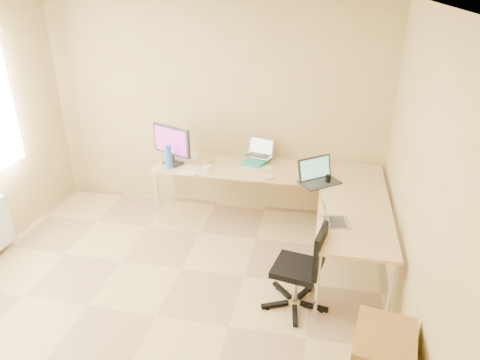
% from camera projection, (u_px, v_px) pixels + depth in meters
% --- Properties ---
extents(floor, '(4.50, 4.50, 0.00)m').
position_uv_depth(floor, '(156.00, 316.00, 3.97)').
color(floor, tan).
rests_on(floor, ground).
extents(ceiling, '(4.50, 4.50, 0.00)m').
position_uv_depth(ceiling, '(124.00, 7.00, 2.87)').
color(ceiling, white).
rests_on(ceiling, ground).
extents(wall_back, '(4.50, 0.00, 4.50)m').
position_uv_depth(wall_back, '(215.00, 108.00, 5.42)').
color(wall_back, tan).
rests_on(wall_back, ground).
extents(wall_right, '(0.00, 4.50, 4.50)m').
position_uv_depth(wall_right, '(428.00, 212.00, 3.05)').
color(wall_right, tan).
rests_on(wall_right, ground).
extents(desk_main, '(2.65, 0.70, 0.73)m').
position_uv_depth(desk_main, '(266.00, 196.00, 5.33)').
color(desk_main, tan).
rests_on(desk_main, ground).
extents(desk_return, '(0.70, 1.30, 0.73)m').
position_uv_depth(desk_return, '(351.00, 251.00, 4.27)').
color(desk_return, tan).
rests_on(desk_return, ground).
extents(monitor, '(0.57, 0.39, 0.47)m').
position_uv_depth(monitor, '(172.00, 145.00, 5.19)').
color(monitor, '#282727').
rests_on(monitor, desk_main).
extents(book_stack, '(0.32, 0.38, 0.06)m').
position_uv_depth(book_stack, '(256.00, 161.00, 5.28)').
color(book_stack, '#1A7E64').
rests_on(book_stack, desk_main).
extents(laptop_center, '(0.37, 0.32, 0.21)m').
position_uv_depth(laptop_center, '(259.00, 148.00, 5.31)').
color(laptop_center, '#B4B3C4').
rests_on(laptop_center, desk_main).
extents(laptop_black, '(0.53, 0.51, 0.27)m').
position_uv_depth(laptop_black, '(320.00, 172.00, 4.75)').
color(laptop_black, black).
rests_on(laptop_black, desk_main).
extents(keyboard, '(0.42, 0.20, 0.02)m').
position_uv_depth(keyboard, '(255.00, 169.00, 5.13)').
color(keyboard, beige).
rests_on(keyboard, desk_main).
extents(mouse, '(0.12, 0.10, 0.04)m').
position_uv_depth(mouse, '(269.00, 177.00, 4.89)').
color(mouse, silver).
rests_on(mouse, desk_main).
extents(mug, '(0.10, 0.10, 0.09)m').
position_uv_depth(mug, '(208.00, 170.00, 5.01)').
color(mug, white).
rests_on(mug, desk_main).
extents(cd_stack, '(0.13, 0.13, 0.03)m').
position_uv_depth(cd_stack, '(211.00, 164.00, 5.25)').
color(cd_stack, silver).
rests_on(cd_stack, desk_main).
extents(water_bottle, '(0.08, 0.08, 0.29)m').
position_uv_depth(water_bottle, '(168.00, 157.00, 5.11)').
color(water_bottle, blue).
rests_on(water_bottle, desk_main).
extents(papers, '(0.24, 0.32, 0.01)m').
position_uv_depth(papers, '(189.00, 170.00, 5.12)').
color(papers, beige).
rests_on(papers, desk_main).
extents(white_box, '(0.24, 0.19, 0.08)m').
position_uv_depth(white_box, '(188.00, 157.00, 5.37)').
color(white_box, white).
rests_on(white_box, desk_main).
extents(desk_fan, '(0.26, 0.26, 0.30)m').
position_uv_depth(desk_fan, '(180.00, 144.00, 5.47)').
color(desk_fan, silver).
rests_on(desk_fan, desk_main).
extents(black_cup, '(0.07, 0.07, 0.10)m').
position_uv_depth(black_cup, '(328.00, 179.00, 4.76)').
color(black_cup, black).
rests_on(black_cup, desk_main).
extents(laptop_return, '(0.35, 0.30, 0.21)m').
position_uv_depth(laptop_return, '(336.00, 213.00, 3.98)').
color(laptop_return, '#B9B9BC').
rests_on(laptop_return, desk_return).
extents(office_chair, '(0.60, 0.60, 0.86)m').
position_uv_depth(office_chair, '(297.00, 260.00, 3.90)').
color(office_chair, black).
rests_on(office_chair, ground).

